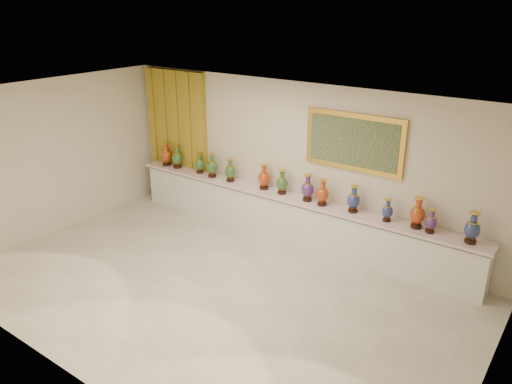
# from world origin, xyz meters

# --- Properties ---
(ground) EXTENTS (8.00, 8.00, 0.00)m
(ground) POSITION_xyz_m (0.00, 0.00, 0.00)
(ground) COLOR beige
(ground) RESTS_ON ground
(room) EXTENTS (8.00, 8.00, 8.00)m
(room) POSITION_xyz_m (-2.36, 2.44, 1.59)
(room) COLOR beige
(room) RESTS_ON ground
(counter) EXTENTS (7.28, 0.48, 0.90)m
(counter) POSITION_xyz_m (0.00, 2.27, 0.44)
(counter) COLOR white
(counter) RESTS_ON ground
(vase_0) EXTENTS (0.29, 0.29, 0.51)m
(vase_0) POSITION_xyz_m (-3.21, 2.23, 1.13)
(vase_0) COLOR black
(vase_0) RESTS_ON counter
(vase_1) EXTENTS (0.24, 0.24, 0.50)m
(vase_1) POSITION_xyz_m (-2.90, 2.24, 1.13)
(vase_1) COLOR black
(vase_1) RESTS_ON counter
(vase_2) EXTENTS (0.24, 0.24, 0.44)m
(vase_2) POSITION_xyz_m (-2.27, 2.27, 1.10)
(vase_2) COLOR black
(vase_2) RESTS_ON counter
(vase_3) EXTENTS (0.29, 0.29, 0.50)m
(vase_3) POSITION_xyz_m (-1.89, 2.23, 1.13)
(vase_3) COLOR black
(vase_3) RESTS_ON counter
(vase_4) EXTENTS (0.26, 0.26, 0.47)m
(vase_4) POSITION_xyz_m (-1.41, 2.25, 1.11)
(vase_4) COLOR black
(vase_4) RESTS_ON counter
(vase_5) EXTENTS (0.31, 0.31, 0.50)m
(vase_5) POSITION_xyz_m (-0.61, 2.29, 1.12)
(vase_5) COLOR black
(vase_5) RESTS_ON counter
(vase_6) EXTENTS (0.28, 0.28, 0.47)m
(vase_6) POSITION_xyz_m (-0.19, 2.28, 1.11)
(vase_6) COLOR black
(vase_6) RESTS_ON counter
(vase_7) EXTENTS (0.28, 0.28, 0.50)m
(vase_7) POSITION_xyz_m (0.38, 2.26, 1.12)
(vase_7) COLOR black
(vase_7) RESTS_ON counter
(vase_8) EXTENTS (0.27, 0.27, 0.48)m
(vase_8) POSITION_xyz_m (0.71, 2.22, 1.12)
(vase_8) COLOR black
(vase_8) RESTS_ON counter
(vase_9) EXTENTS (0.28, 0.28, 0.48)m
(vase_9) POSITION_xyz_m (1.29, 2.27, 1.11)
(vase_9) COLOR black
(vase_9) RESTS_ON counter
(vase_10) EXTENTS (0.24, 0.24, 0.39)m
(vase_10) POSITION_xyz_m (1.91, 2.25, 1.08)
(vase_10) COLOR black
(vase_10) RESTS_ON counter
(vase_11) EXTENTS (0.27, 0.27, 0.52)m
(vase_11) POSITION_xyz_m (2.40, 2.28, 1.13)
(vase_11) COLOR black
(vase_11) RESTS_ON counter
(vase_12) EXTENTS (0.23, 0.23, 0.40)m
(vase_12) POSITION_xyz_m (2.64, 2.23, 1.08)
(vase_12) COLOR black
(vase_12) RESTS_ON counter
(vase_13) EXTENTS (0.28, 0.28, 0.50)m
(vase_13) POSITION_xyz_m (3.25, 2.23, 1.12)
(vase_13) COLOR black
(vase_13) RESTS_ON counter
(label_card) EXTENTS (0.10, 0.06, 0.00)m
(label_card) POSITION_xyz_m (-1.61, 2.13, 0.90)
(label_card) COLOR white
(label_card) RESTS_ON counter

